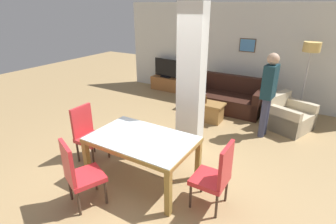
{
  "coord_description": "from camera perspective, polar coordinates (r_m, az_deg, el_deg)",
  "views": [
    {
      "loc": [
        2.17,
        -2.83,
        2.65
      ],
      "look_at": [
        0.0,
        0.78,
        0.91
      ],
      "focal_mm": 28.0,
      "sensor_mm": 36.0,
      "label": 1
    }
  ],
  "objects": [
    {
      "name": "tv_screen",
      "position": [
        8.58,
        -0.38,
        9.47
      ],
      "size": [
        0.89,
        0.24,
        0.59
      ],
      "rotation": [
        0.0,
        0.0,
        3.03
      ],
      "color": "black",
      "rests_on": "tv_stand"
    },
    {
      "name": "dining_chair_head_right",
      "position": [
        3.66,
        10.42,
        -13.24
      ],
      "size": [
        0.46,
        0.46,
        1.01
      ],
      "rotation": [
        0.0,
        0.0,
        1.57
      ],
      "color": "red",
      "rests_on": "ground_plane"
    },
    {
      "name": "back_wall",
      "position": [
        7.83,
        14.86,
        12.23
      ],
      "size": [
        7.2,
        0.09,
        2.7
      ],
      "color": "silver",
      "rests_on": "ground_plane"
    },
    {
      "name": "divider_pillar",
      "position": [
        4.89,
        5.07,
        7.0
      ],
      "size": [
        0.47,
        0.3,
        2.7
      ],
      "color": "silver",
      "rests_on": "ground_plane"
    },
    {
      "name": "coffee_table",
      "position": [
        6.41,
        9.04,
        0.07
      ],
      "size": [
        0.67,
        0.45,
        0.46
      ],
      "color": "olive",
      "rests_on": "ground_plane"
    },
    {
      "name": "dining_table",
      "position": [
        4.11,
        -5.65,
        -7.41
      ],
      "size": [
        1.6,
        1.03,
        0.76
      ],
      "color": "olive",
      "rests_on": "ground_plane"
    },
    {
      "name": "bottle",
      "position": [
        6.27,
        8.14,
        2.7
      ],
      "size": [
        0.07,
        0.07,
        0.24
      ],
      "color": "#4C2D14",
      "rests_on": "coffee_table"
    },
    {
      "name": "tv_stand",
      "position": [
        8.7,
        -0.38,
        6.26
      ],
      "size": [
        0.99,
        0.4,
        0.43
      ],
      "color": "#A06132",
      "rests_on": "ground_plane"
    },
    {
      "name": "armchair",
      "position": [
        6.54,
        24.54,
        -0.98
      ],
      "size": [
        1.11,
        1.12,
        0.75
      ],
      "rotation": [
        0.0,
        0.0,
        4.35
      ],
      "color": "#C5B697",
      "rests_on": "ground_plane"
    },
    {
      "name": "dining_chair_head_left",
      "position": [
        4.89,
        -17.05,
        -4.22
      ],
      "size": [
        0.46,
        0.46,
        1.01
      ],
      "rotation": [
        0.0,
        0.0,
        -1.57
      ],
      "color": "red",
      "rests_on": "ground_plane"
    },
    {
      "name": "dining_chair_near_left",
      "position": [
        3.84,
        -18.86,
        -12.33
      ],
      "size": [
        0.6,
        0.6,
        1.01
      ],
      "rotation": [
        0.0,
        0.0,
        -0.41
      ],
      "color": "red",
      "rests_on": "ground_plane"
    },
    {
      "name": "floor_lamp",
      "position": [
        6.96,
        28.59,
        10.99
      ],
      "size": [
        0.38,
        0.38,
        1.85
      ],
      "color": "#B7B7BC",
      "rests_on": "ground_plane"
    },
    {
      "name": "ground_plane",
      "position": [
        4.45,
        -5.34,
        -14.2
      ],
      "size": [
        18.0,
        18.0,
        0.0
      ],
      "primitive_type": "plane",
      "color": "#9F8154"
    },
    {
      "name": "standing_person",
      "position": [
        5.72,
        21.05,
        4.55
      ],
      "size": [
        0.25,
        0.4,
        1.77
      ],
      "rotation": [
        0.0,
        0.0,
        1.49
      ],
      "color": "#393D57",
      "rests_on": "ground_plane"
    },
    {
      "name": "sofa",
      "position": [
        7.2,
        12.71,
        2.85
      ],
      "size": [
        1.85,
        0.92,
        0.87
      ],
      "rotation": [
        0.0,
        0.0,
        3.14
      ],
      "color": "#331A12",
      "rests_on": "ground_plane"
    }
  ]
}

